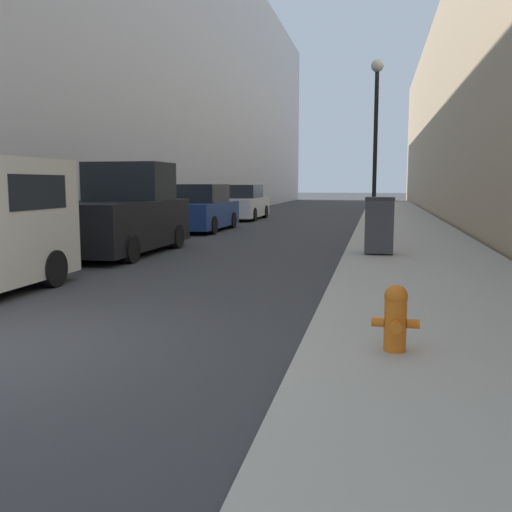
{
  "coord_description": "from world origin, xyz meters",
  "views": [
    {
      "loc": [
        4.21,
        -5.0,
        1.78
      ],
      "look_at": [
        -0.35,
        16.53,
        -1.05
      ],
      "focal_mm": 40.0,
      "sensor_mm": 36.0,
      "label": 1
    }
  ],
  "objects_px": {
    "pickup_truck": "(119,216)",
    "fire_hydrant": "(395,317)",
    "parked_sedan_near": "(201,210)",
    "lamppost": "(376,129)",
    "parked_sedan_far": "(243,204)",
    "trash_bin": "(379,225)"
  },
  "relations": [
    {
      "from": "fire_hydrant",
      "to": "parked_sedan_near",
      "type": "relative_size",
      "value": 0.14
    },
    {
      "from": "pickup_truck",
      "to": "parked_sedan_near",
      "type": "xyz_separation_m",
      "value": [
        -0.06,
        7.02,
        -0.16
      ]
    },
    {
      "from": "lamppost",
      "to": "fire_hydrant",
      "type": "bearing_deg",
      "value": -88.61
    },
    {
      "from": "fire_hydrant",
      "to": "parked_sedan_far",
      "type": "distance_m",
      "value": 22.71
    },
    {
      "from": "trash_bin",
      "to": "parked_sedan_far",
      "type": "height_order",
      "value": "parked_sedan_far"
    },
    {
      "from": "trash_bin",
      "to": "parked_sedan_far",
      "type": "bearing_deg",
      "value": 115.1
    },
    {
      "from": "trash_bin",
      "to": "parked_sedan_far",
      "type": "distance_m",
      "value": 15.35
    },
    {
      "from": "trash_bin",
      "to": "fire_hydrant",
      "type": "bearing_deg",
      "value": -88.96
    },
    {
      "from": "fire_hydrant",
      "to": "parked_sedan_near",
      "type": "height_order",
      "value": "parked_sedan_near"
    },
    {
      "from": "pickup_truck",
      "to": "parked_sedan_far",
      "type": "relative_size",
      "value": 1.05
    },
    {
      "from": "fire_hydrant",
      "to": "pickup_truck",
      "type": "distance_m",
      "value": 10.25
    },
    {
      "from": "pickup_truck",
      "to": "fire_hydrant",
      "type": "bearing_deg",
      "value": -49.92
    },
    {
      "from": "lamppost",
      "to": "parked_sedan_near",
      "type": "relative_size",
      "value": 1.16
    },
    {
      "from": "fire_hydrant",
      "to": "parked_sedan_near",
      "type": "bearing_deg",
      "value": 114.11
    },
    {
      "from": "parked_sedan_near",
      "to": "fire_hydrant",
      "type": "bearing_deg",
      "value": -65.89
    },
    {
      "from": "pickup_truck",
      "to": "parked_sedan_far",
      "type": "bearing_deg",
      "value": 90.26
    },
    {
      "from": "fire_hydrant",
      "to": "pickup_truck",
      "type": "relative_size",
      "value": 0.13
    },
    {
      "from": "fire_hydrant",
      "to": "parked_sedan_far",
      "type": "bearing_deg",
      "value": 107.04
    },
    {
      "from": "fire_hydrant",
      "to": "lamppost",
      "type": "distance_m",
      "value": 12.82
    },
    {
      "from": "pickup_truck",
      "to": "parked_sedan_far",
      "type": "height_order",
      "value": "pickup_truck"
    },
    {
      "from": "parked_sedan_far",
      "to": "parked_sedan_near",
      "type": "bearing_deg",
      "value": -89.96
    },
    {
      "from": "trash_bin",
      "to": "parked_sedan_near",
      "type": "xyz_separation_m",
      "value": [
        -6.51,
        7.04,
        -0.03
      ]
    }
  ]
}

